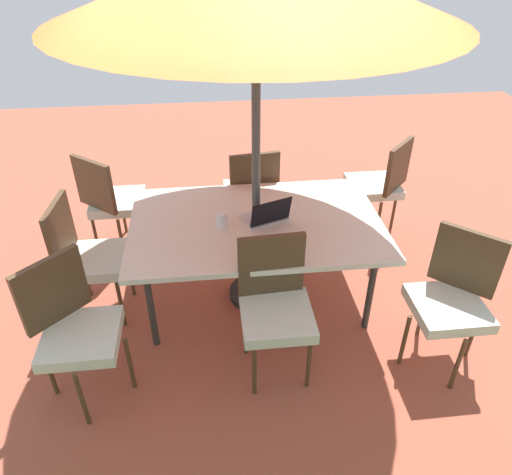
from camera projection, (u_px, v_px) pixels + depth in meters
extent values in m
cube|color=#9E4C38|center=(256.00, 296.00, 4.01)|extent=(10.00, 10.00, 0.02)
cube|color=silver|center=(256.00, 224.00, 3.61)|extent=(1.89, 1.21, 0.04)
cylinder|color=#333333|center=(339.00, 226.00, 4.26)|extent=(0.05, 0.05, 0.69)
cylinder|color=#333333|center=(159.00, 237.00, 4.12)|extent=(0.05, 0.05, 0.69)
cylinder|color=#333333|center=(370.00, 292.00, 3.51)|extent=(0.05, 0.05, 0.69)
cylinder|color=#333333|center=(151.00, 309.00, 3.37)|extent=(0.05, 0.05, 0.69)
cylinder|color=#4C4C4C|center=(256.00, 157.00, 3.30)|extent=(0.06, 0.06, 2.51)
cylinder|color=black|center=(256.00, 292.00, 3.99)|extent=(0.44, 0.44, 0.06)
cube|color=silver|center=(81.00, 337.00, 2.94)|extent=(0.46, 0.46, 0.08)
cube|color=#4C3823|center=(52.00, 290.00, 2.90)|extent=(0.34, 0.33, 0.45)
cylinder|color=#4C3823|center=(82.00, 400.00, 2.88)|extent=(0.03, 0.03, 0.45)
cylinder|color=#4C3823|center=(130.00, 363.00, 3.11)|extent=(0.03, 0.03, 0.45)
cylinder|color=#4C3823|center=(49.00, 370.00, 3.07)|extent=(0.03, 0.03, 0.45)
cylinder|color=#4C3823|center=(97.00, 338.00, 3.30)|extent=(0.03, 0.03, 0.45)
cube|color=silver|center=(96.00, 260.00, 3.59)|extent=(0.46, 0.46, 0.08)
cube|color=#4C3823|center=(60.00, 231.00, 3.44)|extent=(0.08, 0.44, 0.45)
cylinder|color=#4C3823|center=(121.00, 303.00, 3.60)|extent=(0.03, 0.03, 0.45)
cylinder|color=#4C3823|center=(130.00, 273.00, 3.89)|extent=(0.03, 0.03, 0.45)
cylinder|color=#4C3823|center=(73.00, 303.00, 3.59)|extent=(0.03, 0.03, 0.45)
cylinder|color=#4C3823|center=(86.00, 273.00, 3.89)|extent=(0.03, 0.03, 0.45)
cube|color=silver|center=(277.00, 317.00, 3.09)|extent=(0.46, 0.46, 0.08)
cube|color=#4C3823|center=(271.00, 265.00, 3.11)|extent=(0.44, 0.07, 0.45)
cylinder|color=#4C3823|center=(254.00, 370.00, 3.07)|extent=(0.03, 0.03, 0.45)
cylinder|color=#4C3823|center=(309.00, 362.00, 3.12)|extent=(0.03, 0.03, 0.45)
cylinder|color=#4C3823|center=(246.00, 330.00, 3.36)|extent=(0.03, 0.03, 0.45)
cylinder|color=#4C3823|center=(295.00, 324.00, 3.41)|extent=(0.03, 0.03, 0.45)
cube|color=silver|center=(448.00, 308.00, 3.16)|extent=(0.46, 0.46, 0.08)
cube|color=#4C3823|center=(467.00, 260.00, 3.15)|extent=(0.35, 0.32, 0.45)
cylinder|color=#4C3823|center=(404.00, 341.00, 3.28)|extent=(0.03, 0.03, 0.45)
cylinder|color=#4C3823|center=(457.00, 365.00, 3.10)|extent=(0.03, 0.03, 0.45)
cylinder|color=#4C3823|center=(423.00, 311.00, 3.52)|extent=(0.03, 0.03, 0.45)
cylinder|color=#4C3823|center=(473.00, 332.00, 3.35)|extent=(0.03, 0.03, 0.45)
cube|color=silver|center=(249.00, 193.00, 4.45)|extent=(0.46, 0.46, 0.08)
cube|color=#4C3823|center=(255.00, 178.00, 4.13)|extent=(0.44, 0.10, 0.45)
cylinder|color=#4C3823|center=(263.00, 206.00, 4.78)|extent=(0.03, 0.03, 0.45)
cylinder|color=#4C3823|center=(228.00, 211.00, 4.71)|extent=(0.03, 0.03, 0.45)
cylinder|color=#4C3823|center=(273.00, 225.00, 4.49)|extent=(0.03, 0.03, 0.45)
cylinder|color=#4C3823|center=(235.00, 230.00, 4.42)|extent=(0.03, 0.03, 0.45)
cube|color=silver|center=(118.00, 202.00, 4.32)|extent=(0.46, 0.46, 0.08)
cube|color=#4C3823|center=(94.00, 185.00, 4.03)|extent=(0.36, 0.31, 0.45)
cylinder|color=#4C3823|center=(150.00, 223.00, 4.51)|extent=(0.03, 0.03, 0.45)
cylinder|color=#4C3823|center=(123.00, 212.00, 4.68)|extent=(0.03, 0.03, 0.45)
cylinder|color=#4C3823|center=(122.00, 241.00, 4.27)|extent=(0.03, 0.03, 0.45)
cylinder|color=#4C3823|center=(94.00, 229.00, 4.43)|extent=(0.03, 0.03, 0.45)
cube|color=silver|center=(373.00, 186.00, 4.57)|extent=(0.46, 0.46, 0.08)
cube|color=#4C3823|center=(398.00, 167.00, 4.32)|extent=(0.33, 0.34, 0.45)
cylinder|color=#4C3823|center=(362.00, 197.00, 4.93)|extent=(0.03, 0.03, 0.45)
cylinder|color=#4C3823|center=(344.00, 211.00, 4.69)|extent=(0.03, 0.03, 0.45)
cylinder|color=#4C3823|center=(394.00, 208.00, 4.75)|extent=(0.03, 0.03, 0.45)
cylinder|color=#4C3823|center=(378.00, 224.00, 4.51)|extent=(0.03, 0.03, 0.45)
cube|color=#B7B7BC|center=(264.00, 218.00, 3.63)|extent=(0.38, 0.32, 0.02)
cube|color=black|center=(271.00, 212.00, 3.49)|extent=(0.32, 0.16, 0.20)
cylinder|color=white|center=(222.00, 220.00, 3.50)|extent=(0.08, 0.08, 0.12)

